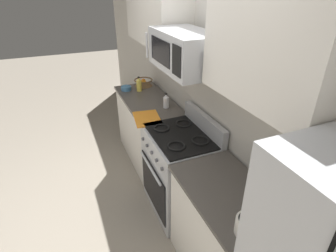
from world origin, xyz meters
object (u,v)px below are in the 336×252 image
Objects in this scene: cutting_board at (147,118)px; bottle_vinegar at (166,101)px; microwave at (185,51)px; fruit_basket at (143,82)px; utensil_crock at (248,225)px; prep_bowl at (126,88)px; bottle_oil at (139,85)px; range_oven at (180,171)px.

bottle_vinegar reaches higher than cutting_board.
microwave reaches higher than fruit_basket.
utensil_crock is at bearing 2.37° from cutting_board.
cutting_board is at bearing -156.14° from microwave.
fruit_basket reaches higher than prep_bowl.
prep_bowl is (0.08, -0.28, -0.02)m from fruit_basket.
prep_bowl is (-0.10, -0.16, -0.06)m from bottle_oil.
bottle_oil is (-0.65, -0.13, 0.01)m from bottle_vinegar.
range_oven is at bearing 0.38° from bottle_oil.
range_oven is at bearing 21.26° from cutting_board.
microwave is at bearing -3.24° from fruit_basket.
microwave is at bearing 23.86° from cutting_board.
range_oven is 0.86m from bottle_vinegar.
bottle_oil is (0.18, -0.12, 0.04)m from fruit_basket.
utensil_crock is 0.83× the size of cutting_board.
utensil_crock reaches higher than range_oven.
prep_bowl reaches higher than cutting_board.
cutting_board is 0.95m from prep_bowl.
bottle_oil is (-1.33, -0.01, 0.53)m from range_oven.
utensil_crock is (1.20, -0.14, -0.76)m from microwave.
prep_bowl is (-1.43, -0.19, -0.80)m from microwave.
cutting_board is at bearing -15.99° from fruit_basket.
range_oven is 1.48× the size of microwave.
bottle_oil is (-2.53, 0.11, 0.03)m from utensil_crock.
utensil_crock is 2.63m from prep_bowl.
bottle_oil is (-1.33, -0.03, -0.73)m from microwave.
bottle_vinegar is at bearing 123.02° from cutting_board.
range_oven is at bearing -89.95° from microwave.
prep_bowl is at bearing -158.83° from bottle_vinegar.
utensil_crock is at bearing -7.30° from bottle_vinegar.
microwave reaches higher than utensil_crock.
fruit_basket is at bearing 175.21° from utensil_crock.
bottle_vinegar is at bearing 11.50° from bottle_oil.
utensil_crock is at bearing -6.72° from microwave.
bottle_vinegar is at bearing 169.60° from range_oven.
fruit_basket is (-1.51, 0.09, -0.77)m from microwave.
range_oven is 2.90× the size of cutting_board.
microwave reaches higher than range_oven.
microwave is 4.05× the size of bottle_vinegar.
microwave is 1.52m from bottle_oil.
bottle_vinegar is (-0.68, 0.10, -0.74)m from microwave.
microwave is at bearing 90.05° from range_oven.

